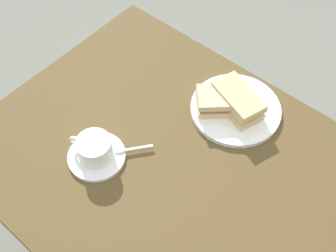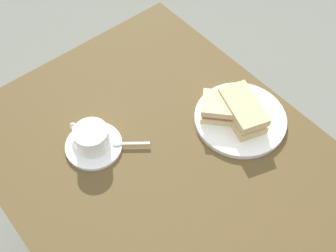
# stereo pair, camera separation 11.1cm
# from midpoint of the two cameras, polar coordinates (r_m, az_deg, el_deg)

# --- Properties ---
(dining_table) EXTENTS (1.04, 0.76, 0.71)m
(dining_table) POSITION_cam_midpoint_polar(r_m,az_deg,el_deg) (1.17, -1.11, -8.34)
(dining_table) COLOR #503E20
(dining_table) RESTS_ON ground_plane
(sandwich_plate) EXTENTS (0.25, 0.25, 0.01)m
(sandwich_plate) POSITION_cam_midpoint_polar(r_m,az_deg,el_deg) (1.18, 6.14, 2.19)
(sandwich_plate) COLOR white
(sandwich_plate) RESTS_ON dining_table
(sandwich_front) EXTENTS (0.16, 0.12, 0.06)m
(sandwich_front) POSITION_cam_midpoint_polar(r_m,az_deg,el_deg) (1.15, 6.49, 3.23)
(sandwich_front) COLOR tan
(sandwich_front) RESTS_ON sandwich_plate
(sandwich_back) EXTENTS (0.14, 0.14, 0.05)m
(sandwich_back) POSITION_cam_midpoint_polar(r_m,az_deg,el_deg) (1.15, 3.95, 3.19)
(sandwich_back) COLOR #D9BD7E
(sandwich_back) RESTS_ON sandwich_plate
(coffee_saucer) EXTENTS (0.15, 0.15, 0.01)m
(coffee_saucer) POSITION_cam_midpoint_polar(r_m,az_deg,el_deg) (1.11, -12.31, -4.16)
(coffee_saucer) COLOR white
(coffee_saucer) RESTS_ON dining_table
(coffee_cup) EXTENTS (0.11, 0.09, 0.06)m
(coffee_cup) POSITION_cam_midpoint_polar(r_m,az_deg,el_deg) (1.08, -12.72, -3.11)
(coffee_cup) COLOR white
(coffee_cup) RESTS_ON coffee_saucer
(spoon) EXTENTS (0.07, 0.08, 0.01)m
(spoon) POSITION_cam_midpoint_polar(r_m,az_deg,el_deg) (1.10, -8.32, -3.33)
(spoon) COLOR silver
(spoon) RESTS_ON coffee_saucer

